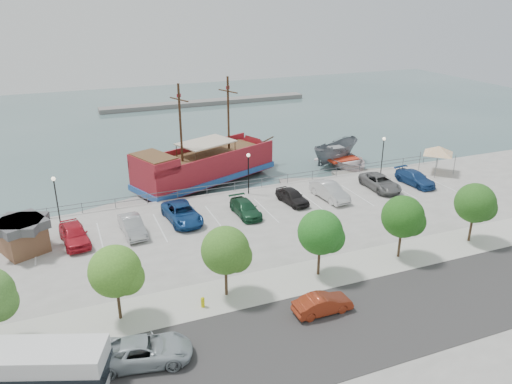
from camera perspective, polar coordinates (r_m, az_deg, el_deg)
name	(u,v)px	position (r m, az deg, el deg)	size (l,w,h in m)	color
ground	(274,229)	(45.57, 2.11, -4.20)	(160.00, 160.00, 0.00)	#3A5657
land_slab	(431,378)	(30.55, 19.36, -19.44)	(100.00, 58.00, 1.20)	gray
street	(378,318)	(33.14, 13.79, -13.76)	(100.00, 8.00, 0.04)	#343232
sidewalk	(330,272)	(37.28, 8.47, -8.98)	(100.00, 4.00, 0.05)	#B7B6A9
seawall_railing	(244,185)	(51.59, -1.38, 0.84)	(50.00, 0.06, 1.00)	slate
far_shore	(206,102)	(98.14, -5.74, 10.15)	(40.00, 3.00, 0.80)	slate
pirate_ship	(215,164)	(56.57, -4.72, 3.21)	(19.34, 11.88, 12.07)	maroon
patrol_boat	(335,154)	(63.03, 9.07, 4.35)	(2.69, 7.15, 2.77)	slate
speedboat	(345,162)	(61.96, 10.09, 3.43)	(5.63, 7.89, 1.63)	silver
dock_west	(107,211)	(50.63, -16.67, -2.13)	(7.81, 2.23, 0.45)	gray
dock_mid	(308,182)	(56.46, 5.97, 1.15)	(6.32, 1.81, 0.36)	gray
dock_east	(364,174)	(60.10, 12.22, 2.08)	(7.27, 2.08, 0.42)	gray
shed	(23,235)	(42.92, -25.13, -4.48)	(4.41, 4.41, 2.73)	brown
canopy_tent	(439,146)	(59.44, 20.21, 4.94)	(4.32, 4.32, 3.56)	slate
street_van	(144,351)	(29.26, -12.65, -17.30)	(2.43, 5.28, 1.47)	#A5B0B6
street_sedan	(323,304)	(32.61, 7.62, -12.56)	(1.35, 3.87, 1.28)	maroon
shuttle_bus	(39,369)	(29.03, -23.57, -18.05)	(7.34, 4.73, 2.44)	silver
fire_hydrant	(203,302)	(33.10, -6.11, -12.38)	(0.27, 0.27, 0.77)	#C8C30A
lamp_post_left	(55,191)	(46.67, -21.95, 0.07)	(0.36, 0.36, 4.28)	black
lamp_post_mid	(248,166)	(49.63, -0.88, 2.95)	(0.36, 0.36, 4.28)	black
lamp_post_right	(383,149)	(57.09, 14.32, 4.80)	(0.36, 0.36, 4.28)	black
tree_b	(118,273)	(31.49, -15.51, -8.87)	(3.30, 3.20, 5.00)	#473321
tree_c	(228,252)	(32.70, -3.23, -6.83)	(3.30, 3.20, 5.00)	#473321
tree_d	(323,234)	(35.28, 7.62, -4.74)	(3.30, 3.20, 5.00)	#473321
tree_e	(405,218)	(38.97, 16.65, -2.86)	(3.30, 3.20, 5.00)	#473321
tree_f	(477,204)	(43.48, 23.94, -1.28)	(3.30, 3.20, 5.00)	#473321
parked_car_a	(74,234)	(43.07, -20.07, -4.53)	(1.94, 4.82, 1.64)	red
parked_car_b	(132,226)	(43.28, -13.96, -3.78)	(1.57, 4.51, 1.49)	#9D9EA1
parked_car_c	(182,213)	(44.79, -8.44, -2.42)	(2.54, 5.50, 1.53)	navy
parked_car_d	(245,208)	(45.59, -1.21, -1.87)	(1.85, 4.55, 1.32)	#18442A
parked_car_e	(292,196)	(48.27, 4.17, -0.49)	(1.68, 4.17, 1.42)	black
parked_car_f	(330,191)	(49.61, 8.42, 0.08)	(1.71, 4.92, 1.62)	silver
parked_car_g	(380,182)	(53.19, 14.01, 1.07)	(2.43, 5.26, 1.46)	slate
parked_car_h	(415,178)	(55.51, 17.73, 1.52)	(1.99, 4.90, 1.42)	navy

